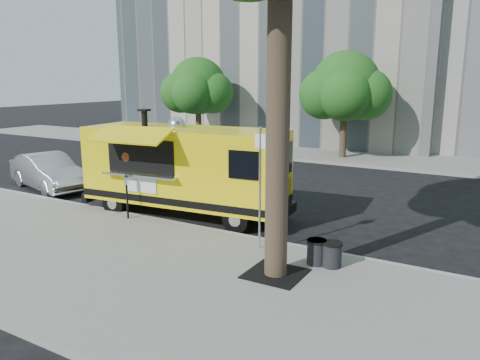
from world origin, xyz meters
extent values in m
plane|color=black|center=(0.00, 0.00, 0.00)|extent=(120.00, 120.00, 0.00)
cube|color=gray|center=(0.00, -4.00, 0.07)|extent=(60.00, 6.00, 0.15)
cube|color=#999993|center=(0.00, -0.93, 0.07)|extent=(60.00, 0.14, 0.16)
cube|color=gray|center=(0.00, 13.50, 0.07)|extent=(60.00, 5.00, 0.15)
cylinder|color=#33261C|center=(2.60, -2.80, 3.40)|extent=(0.48, 0.48, 6.50)
cube|color=black|center=(2.60, -2.80, 0.15)|extent=(1.20, 1.20, 0.02)
cylinder|color=#33261C|center=(-10.00, 12.30, 1.45)|extent=(0.36, 0.36, 2.60)
sphere|color=#144612|center=(-10.00, 12.30, 3.79)|extent=(3.42, 3.42, 3.42)
cylinder|color=#33261C|center=(-1.00, 12.70, 1.45)|extent=(0.36, 0.36, 2.60)
sphere|color=#144612|center=(-1.00, 12.70, 3.85)|extent=(3.60, 3.60, 3.60)
cylinder|color=silver|center=(1.55, -1.55, 1.65)|extent=(0.06, 0.06, 3.00)
cube|color=white|center=(1.55, -1.55, 2.80)|extent=(0.28, 0.02, 0.35)
cylinder|color=black|center=(-3.00, -1.35, 0.68)|extent=(0.06, 0.06, 1.05)
cube|color=silver|center=(-3.00, -1.35, 1.30)|extent=(0.10, 0.08, 0.22)
sphere|color=black|center=(-3.00, -1.35, 1.43)|extent=(0.11, 0.11, 0.11)
cube|color=yellow|center=(-2.00, 0.20, 1.63)|extent=(6.48, 2.73, 2.28)
cube|color=black|center=(-2.00, 0.20, 0.70)|extent=(6.50, 2.75, 0.21)
cube|color=black|center=(1.22, 0.51, 0.44)|extent=(0.37, 2.04, 0.29)
cube|color=black|center=(-5.22, -0.11, 0.44)|extent=(0.37, 2.04, 0.29)
cube|color=black|center=(1.16, 0.50, 1.99)|extent=(0.21, 1.70, 0.92)
cylinder|color=black|center=(0.26, -0.48, 0.39)|extent=(0.80, 0.34, 0.78)
cylinder|color=black|center=(0.09, 1.30, 0.39)|extent=(0.80, 0.34, 0.78)
cylinder|color=black|center=(-3.99, -0.89, 0.39)|extent=(0.80, 0.34, 0.78)
cylinder|color=black|center=(-4.16, 0.89, 0.39)|extent=(0.80, 0.34, 0.78)
cube|color=black|center=(-2.77, -0.89, 1.99)|extent=(2.34, 0.40, 1.02)
cube|color=silver|center=(-2.76, -1.05, 1.44)|extent=(2.55, 0.59, 0.06)
cube|color=yellow|center=(-2.72, -1.39, 2.68)|extent=(2.51, 1.15, 0.41)
cube|color=white|center=(-2.77, -0.97, 1.14)|extent=(1.07, 0.14, 0.49)
cylinder|color=black|center=(-3.45, 0.06, 3.01)|extent=(0.19, 0.19, 0.53)
sphere|color=silver|center=(-2.40, 0.36, 2.81)|extent=(0.54, 0.54, 0.54)
sphere|color=brown|center=(-3.33, -0.65, 1.94)|extent=(0.82, 0.82, 0.82)
cylinder|color=#FF590C|center=(-3.31, -0.88, 1.81)|extent=(0.34, 0.15, 0.33)
imported|color=silver|center=(-8.76, 0.39, 0.69)|extent=(4.43, 2.48, 1.38)
cylinder|color=black|center=(3.15, -1.83, 0.43)|extent=(0.43, 0.43, 0.57)
cylinder|color=black|center=(3.15, -1.83, 0.70)|extent=(0.47, 0.47, 0.04)
cylinder|color=black|center=(3.50, -1.80, 0.43)|extent=(0.43, 0.43, 0.56)
cylinder|color=black|center=(3.50, -1.80, 0.69)|extent=(0.47, 0.47, 0.04)
camera|label=1|loc=(6.65, -11.27, 4.25)|focal=35.00mm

